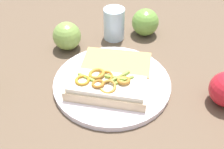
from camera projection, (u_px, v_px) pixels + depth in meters
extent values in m
plane|color=brown|center=(112.00, 85.00, 0.66)|extent=(2.00, 2.00, 0.00)
cylinder|color=white|center=(112.00, 83.00, 0.66)|extent=(0.28, 0.28, 0.01)
cube|color=beige|center=(108.00, 90.00, 0.61)|extent=(0.09, 0.19, 0.02)
cube|color=#F0E3CB|center=(108.00, 84.00, 0.60)|extent=(0.08, 0.17, 0.01)
torus|color=#AA782C|center=(108.00, 87.00, 0.58)|extent=(0.05, 0.05, 0.02)
torus|color=#AD6924|center=(98.00, 84.00, 0.59)|extent=(0.03, 0.03, 0.01)
torus|color=#C26B1F|center=(105.00, 77.00, 0.61)|extent=(0.05, 0.05, 0.01)
torus|color=#B57B1E|center=(82.00, 80.00, 0.60)|extent=(0.05, 0.05, 0.01)
torus|color=#A87A29|center=(97.00, 74.00, 0.61)|extent=(0.04, 0.04, 0.02)
torus|color=#B8762A|center=(124.00, 80.00, 0.60)|extent=(0.04, 0.04, 0.02)
cube|color=#7FA340|center=(120.00, 76.00, 0.61)|extent=(0.04, 0.04, 0.01)
cube|color=#7FA23B|center=(124.00, 80.00, 0.60)|extent=(0.04, 0.04, 0.01)
cube|color=#8AB340|center=(86.00, 77.00, 0.61)|extent=(0.02, 0.04, 0.01)
cube|color=#81A938|center=(115.00, 78.00, 0.60)|extent=(0.01, 0.05, 0.01)
cube|color=tan|center=(115.00, 65.00, 0.68)|extent=(0.11, 0.17, 0.03)
sphere|color=#6D9C40|center=(145.00, 22.00, 0.81)|extent=(0.10, 0.10, 0.08)
sphere|color=#7B9C47|center=(67.00, 36.00, 0.76)|extent=(0.09, 0.09, 0.08)
cylinder|color=silver|center=(114.00, 24.00, 0.79)|extent=(0.06, 0.06, 0.09)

